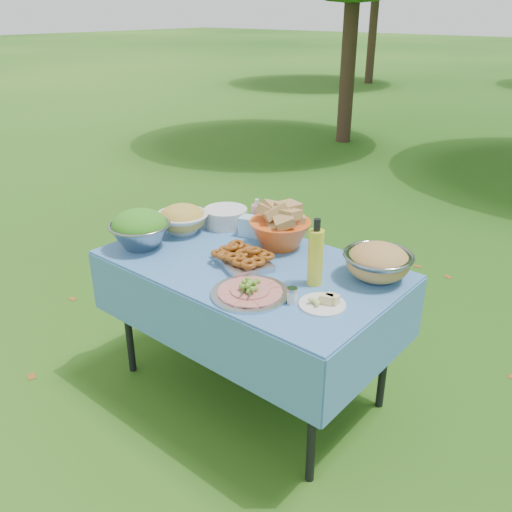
{
  "coord_description": "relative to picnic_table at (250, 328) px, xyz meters",
  "views": [
    {
      "loc": [
        1.58,
        -1.83,
        1.91
      ],
      "look_at": [
        0.04,
        0.0,
        0.81
      ],
      "focal_mm": 38.0,
      "sensor_mm": 36.0,
      "label": 1
    }
  ],
  "objects": [
    {
      "name": "ground",
      "position": [
        0.0,
        0.0,
        -0.38
      ],
      "size": [
        80.0,
        80.0,
        0.0
      ],
      "primitive_type": "plane",
      "color": "#0A370A",
      "rests_on": "ground"
    },
    {
      "name": "picnic_table",
      "position": [
        0.0,
        0.0,
        0.0
      ],
      "size": [
        1.46,
        0.86,
        0.76
      ],
      "primitive_type": "cube",
      "color": "#7FB4F3",
      "rests_on": "ground"
    },
    {
      "name": "fried_tray",
      "position": [
        -0.02,
        -0.04,
        0.42
      ],
      "size": [
        0.36,
        0.32,
        0.07
      ],
      "primitive_type": "cube",
      "rotation": [
        0.0,
        0.0,
        -0.43
      ],
      "color": "#A8A8AD",
      "rests_on": "picnic_table"
    },
    {
      "name": "shaker",
      "position": [
        0.4,
        -0.19,
        0.42
      ],
      "size": [
        0.05,
        0.05,
        0.07
      ],
      "primitive_type": "cylinder",
      "rotation": [
        0.0,
        0.0,
        -0.02
      ],
      "color": "silver",
      "rests_on": "picnic_table"
    },
    {
      "name": "plate_stack",
      "position": [
        -0.43,
        0.3,
        0.43
      ],
      "size": [
        0.32,
        0.32,
        0.1
      ],
      "primitive_type": "cylinder",
      "rotation": [
        0.0,
        0.0,
        0.33
      ],
      "color": "silver",
      "rests_on": "picnic_table"
    },
    {
      "name": "wipes_box",
      "position": [
        -0.23,
        0.27,
        0.43
      ],
      "size": [
        0.14,
        0.12,
        0.11
      ],
      "primitive_type": "cube",
      "rotation": [
        0.0,
        0.0,
        0.3
      ],
      "color": "#9ED5F2",
      "rests_on": "picnic_table"
    },
    {
      "name": "bread_bowl",
      "position": [
        -0.01,
        0.26,
        0.49
      ],
      "size": [
        0.37,
        0.37,
        0.22
      ],
      "primitive_type": null,
      "rotation": [
        0.0,
        0.0,
        -0.14
      ],
      "color": "#E8571B",
      "rests_on": "picnic_table"
    },
    {
      "name": "salad_bowl",
      "position": [
        -0.56,
        -0.22,
        0.48
      ],
      "size": [
        0.39,
        0.39,
        0.21
      ],
      "primitive_type": null,
      "rotation": [
        0.0,
        0.0,
        0.27
      ],
      "color": "gray",
      "rests_on": "picnic_table"
    },
    {
      "name": "cheese_plate",
      "position": [
        0.51,
        -0.12,
        0.41
      ],
      "size": [
        0.25,
        0.25,
        0.05
      ],
      "primitive_type": "cylinder",
      "rotation": [
        0.0,
        0.0,
        0.28
      ],
      "color": "silver",
      "rests_on": "picnic_table"
    },
    {
      "name": "sanitizer_bottle",
      "position": [
        -0.26,
        0.37,
        0.47
      ],
      "size": [
        0.07,
        0.07,
        0.18
      ],
      "primitive_type": "cylinder",
      "rotation": [
        0.0,
        0.0,
        -0.17
      ],
      "color": "pink",
      "rests_on": "picnic_table"
    },
    {
      "name": "charcuterie_platter",
      "position": [
        0.21,
        -0.25,
        0.42
      ],
      "size": [
        0.46,
        0.46,
        0.08
      ],
      "primitive_type": "cylinder",
      "rotation": [
        0.0,
        0.0,
        -0.41
      ],
      "color": "#B4B6BB",
      "rests_on": "picnic_table"
    },
    {
      "name": "pasta_bowl_steel",
      "position": [
        0.56,
        0.26,
        0.47
      ],
      "size": [
        0.4,
        0.4,
        0.17
      ],
      "primitive_type": null,
      "rotation": [
        0.0,
        0.0,
        -0.3
      ],
      "color": "gray",
      "rests_on": "picnic_table"
    },
    {
      "name": "oil_bottle",
      "position": [
        0.37,
        0.02,
        0.54
      ],
      "size": [
        0.09,
        0.09,
        0.32
      ],
      "primitive_type": "cylinder",
      "rotation": [
        0.0,
        0.0,
        0.32
      ],
      "color": "yellow",
      "rests_on": "picnic_table"
    },
    {
      "name": "pasta_bowl_white",
      "position": [
        -0.55,
        0.07,
        0.46
      ],
      "size": [
        0.35,
        0.35,
        0.16
      ],
      "primitive_type": null,
      "rotation": [
        0.0,
        0.0,
        0.29
      ],
      "color": "silver",
      "rests_on": "picnic_table"
    }
  ]
}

